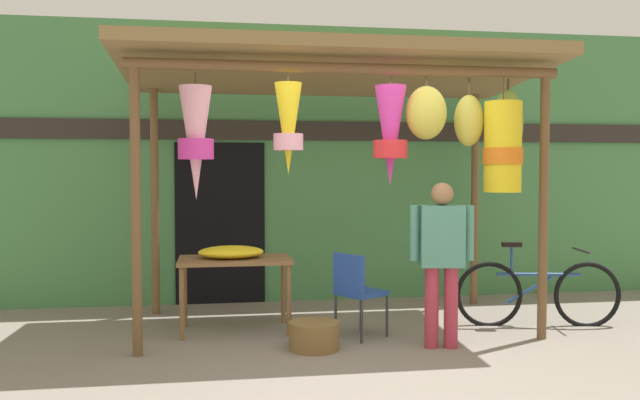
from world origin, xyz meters
TOP-DOWN VIEW (x-y plane):
  - ground_plane at (0.00, 0.00)m, footprint 30.00×30.00m
  - shop_facade at (-0.01, 2.66)m, footprint 11.30×0.29m
  - market_stall_canopy at (0.08, 0.93)m, footprint 4.36×2.23m
  - display_table at (-1.08, 1.08)m, footprint 1.15×0.67m
  - flower_heap_on_table at (-1.10, 1.07)m, footprint 0.67×0.47m
  - folding_chair at (0.09, 0.62)m, footprint 0.55×0.55m
  - wicker_basket_by_table at (-0.38, 0.28)m, footprint 0.47×0.47m
  - parked_bicycle at (2.11, 0.82)m, footprint 1.73×0.47m
  - vendor_in_orange at (0.81, 0.15)m, footprint 0.59×0.29m

SIDE VIEW (x-z plane):
  - ground_plane at x=0.00m, z-range 0.00..0.00m
  - wicker_basket_by_table at x=-0.38m, z-range 0.00..0.26m
  - parked_bicycle at x=2.11m, z-range -0.11..0.81m
  - folding_chair at x=0.09m, z-range 0.08..0.92m
  - display_table at x=-1.08m, z-range 0.29..1.04m
  - flower_heap_on_table at x=-1.10m, z-range 0.76..0.89m
  - vendor_in_orange at x=0.81m, z-range 0.13..1.67m
  - shop_facade at x=-0.01m, z-range 0.00..3.47m
  - market_stall_canopy at x=0.08m, z-range 1.00..3.86m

